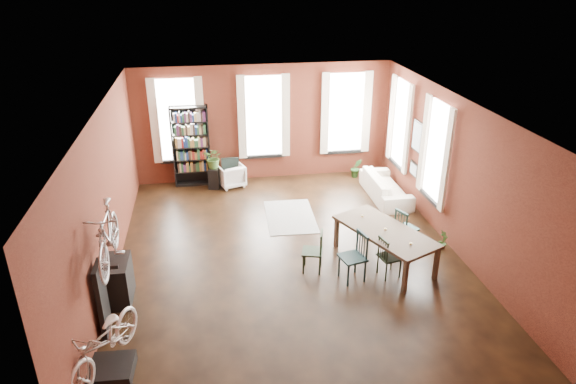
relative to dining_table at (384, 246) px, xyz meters
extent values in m
plane|color=black|center=(-1.85, 0.44, -0.37)|extent=(9.00, 9.00, 0.00)
cube|color=white|center=(-1.85, 0.44, 2.83)|extent=(7.00, 9.00, 0.04)
cube|color=#481A12|center=(-1.85, 4.94, 1.23)|extent=(7.00, 0.04, 3.20)
cube|color=#481A12|center=(-1.85, -4.06, 1.23)|extent=(7.00, 0.04, 3.20)
cube|color=#481A12|center=(-5.35, 0.44, 1.23)|extent=(0.04, 9.00, 3.20)
cube|color=#481A12|center=(1.65, 0.44, 1.23)|extent=(0.04, 9.00, 3.20)
cube|color=white|center=(-4.15, 4.91, 1.43)|extent=(1.00, 0.04, 2.20)
cube|color=beige|center=(-4.15, 4.84, 1.43)|extent=(1.40, 0.06, 2.30)
cube|color=white|center=(-1.85, 4.91, 1.43)|extent=(1.00, 0.04, 2.20)
cube|color=beige|center=(-1.85, 4.84, 1.43)|extent=(1.40, 0.06, 2.30)
cube|color=white|center=(0.45, 4.91, 1.43)|extent=(1.00, 0.04, 2.20)
cube|color=beige|center=(0.45, 4.84, 1.43)|extent=(1.40, 0.06, 2.30)
cube|color=white|center=(1.62, 1.44, 1.43)|extent=(0.04, 1.00, 2.20)
cube|color=beige|center=(1.55, 1.44, 1.43)|extent=(0.06, 1.40, 2.30)
cube|color=white|center=(1.62, 3.64, 1.43)|extent=(0.04, 1.00, 2.20)
cube|color=beige|center=(1.55, 3.64, 1.43)|extent=(0.06, 1.40, 2.30)
cube|color=black|center=(1.61, 2.54, 1.43)|extent=(0.04, 0.55, 0.75)
cube|color=black|center=(1.61, 2.54, 0.58)|extent=(0.04, 0.45, 0.35)
cube|color=#4D3D2E|center=(0.00, 0.00, 0.00)|extent=(1.81, 2.40, 0.74)
cube|color=#173134|center=(-0.80, -0.50, 0.12)|extent=(0.54, 0.54, 0.97)
cube|color=#1C2F1C|center=(-1.50, -0.06, 0.06)|extent=(0.49, 0.49, 0.86)
cube|color=black|center=(-0.05, -0.49, 0.05)|extent=(0.46, 0.46, 0.84)
cube|color=#1A3B38|center=(0.67, 0.52, 0.07)|extent=(0.54, 0.54, 0.89)
cube|color=black|center=(-3.85, 4.74, 0.73)|extent=(1.00, 0.32, 2.20)
imported|color=white|center=(-2.83, 4.45, -0.03)|extent=(0.81, 0.79, 0.68)
imported|color=beige|center=(1.10, 3.04, 0.03)|extent=(0.61, 2.08, 0.81)
cube|color=black|center=(-1.54, 2.32, -0.37)|extent=(1.22, 1.88, 0.01)
cube|color=black|center=(-5.02, -2.39, -0.28)|extent=(0.66, 0.66, 0.18)
cube|color=black|center=(-5.25, -1.36, 0.28)|extent=(0.16, 0.60, 1.30)
cube|color=black|center=(-5.13, -0.46, 0.03)|extent=(0.40, 0.80, 0.80)
cube|color=black|center=(-3.30, 4.37, -0.09)|extent=(0.33, 0.33, 0.57)
imported|color=#245020|center=(0.73, 4.50, -0.25)|extent=(0.34, 0.58, 0.25)
imported|color=#306227|center=(1.44, 0.30, -0.29)|extent=(0.47, 0.47, 0.16)
imported|color=beige|center=(-5.04, -2.42, 0.70)|extent=(0.93, 1.10, 1.77)
imported|color=#A5A8AD|center=(-5.00, -1.36, 1.76)|extent=(0.47, 1.00, 1.66)
imported|color=#3B6026|center=(-3.27, 4.40, 0.43)|extent=(0.72, 0.75, 0.46)
camera|label=1|loc=(-3.38, -8.61, 5.27)|focal=32.00mm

